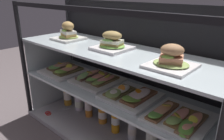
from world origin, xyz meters
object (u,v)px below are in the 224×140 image
(open_sandwich_tray_near_left_corner, at_px, (64,69))
(juice_bottle_front_right_end, at_px, (103,112))
(kitchen_scissors, at_px, (52,112))
(plated_roll_sandwich_near_right_corner, at_px, (68,33))
(juice_bottle_near_post, at_px, (132,129))
(juice_bottle_back_center, at_px, (89,105))
(juice_bottle_back_right, at_px, (152,135))
(open_sandwich_tray_left_of_center, at_px, (130,95))
(plated_roll_sandwich_far_right, at_px, (112,43))
(plated_roll_sandwich_right_of_center, at_px, (171,59))
(open_sandwich_tray_center, at_px, (97,79))
(juice_bottle_front_second, at_px, (79,100))
(juice_bottle_front_fourth, at_px, (115,120))
(juice_bottle_front_middle, at_px, (67,94))
(open_sandwich_tray_far_right, at_px, (178,117))

(open_sandwich_tray_near_left_corner, relative_size, juice_bottle_front_right_end, 1.40)
(kitchen_scissors, bearing_deg, plated_roll_sandwich_near_right_corner, 41.80)
(plated_roll_sandwich_near_right_corner, xyz_separation_m, juice_bottle_near_post, (0.55, 0.06, -0.57))
(juice_bottle_back_center, bearing_deg, juice_bottle_front_right_end, 4.09)
(open_sandwich_tray_near_left_corner, distance_m, juice_bottle_near_post, 0.68)
(open_sandwich_tray_near_left_corner, xyz_separation_m, juice_bottle_near_post, (0.62, 0.07, -0.28))
(juice_bottle_back_right, bearing_deg, open_sandwich_tray_left_of_center, -148.82)
(plated_roll_sandwich_far_right, bearing_deg, kitchen_scissors, -167.45)
(open_sandwich_tray_near_left_corner, distance_m, juice_bottle_back_center, 0.33)
(plated_roll_sandwich_right_of_center, relative_size, open_sandwich_tray_center, 0.69)
(open_sandwich_tray_left_of_center, bearing_deg, juice_bottle_front_second, 171.94)
(plated_roll_sandwich_near_right_corner, bearing_deg, plated_roll_sandwich_right_of_center, -3.28)
(juice_bottle_front_right_end, bearing_deg, juice_bottle_front_fourth, -8.22)
(juice_bottle_near_post, relative_size, kitchen_scissors, 0.97)
(juice_bottle_front_middle, distance_m, juice_bottle_back_center, 0.27)
(plated_roll_sandwich_near_right_corner, bearing_deg, open_sandwich_tray_center, 6.14)
(plated_roll_sandwich_far_right, xyz_separation_m, juice_bottle_front_fourth, (-0.00, 0.04, -0.54))
(juice_bottle_front_middle, xyz_separation_m, juice_bottle_front_fourth, (0.56, -0.01, -0.01))
(juice_bottle_front_second, relative_size, juice_bottle_back_right, 0.96)
(open_sandwich_tray_center, bearing_deg, plated_roll_sandwich_near_right_corner, -173.86)
(juice_bottle_front_right_end, bearing_deg, juice_bottle_front_middle, -178.97)
(juice_bottle_front_right_end, xyz_separation_m, kitchen_scissors, (-0.40, -0.18, -0.08))
(plated_roll_sandwich_far_right, height_order, plated_roll_sandwich_right_of_center, same)
(open_sandwich_tray_left_of_center, height_order, juice_bottle_front_fourth, open_sandwich_tray_left_of_center)
(juice_bottle_back_center, relative_size, juice_bottle_near_post, 1.20)
(plated_roll_sandwich_right_of_center, xyz_separation_m, juice_bottle_front_right_end, (-0.56, 0.11, -0.55))
(plated_roll_sandwich_far_right, bearing_deg, open_sandwich_tray_center, 171.54)
(juice_bottle_front_fourth, bearing_deg, open_sandwich_tray_far_right, -10.10)
(open_sandwich_tray_center, xyz_separation_m, juice_bottle_near_post, (0.29, 0.03, -0.28))
(plated_roll_sandwich_right_of_center, height_order, juice_bottle_front_middle, plated_roll_sandwich_right_of_center)
(juice_bottle_front_right_end, bearing_deg, plated_roll_sandwich_far_right, -21.54)
(plated_roll_sandwich_right_of_center, bearing_deg, juice_bottle_front_second, 172.17)
(plated_roll_sandwich_near_right_corner, xyz_separation_m, juice_bottle_front_fourth, (0.41, 0.04, -0.55))
(juice_bottle_front_right_end, relative_size, juice_bottle_near_post, 1.09)
(juice_bottle_near_post, distance_m, juice_bottle_back_right, 0.15)
(plated_roll_sandwich_far_right, distance_m, plated_roll_sandwich_right_of_center, 0.41)
(plated_roll_sandwich_right_of_center, bearing_deg, plated_roll_sandwich_near_right_corner, 176.72)
(juice_bottle_front_fourth, xyz_separation_m, kitchen_scissors, (-0.55, -0.16, -0.09))
(juice_bottle_back_center, distance_m, kitchen_scissors, 0.32)
(plated_roll_sandwich_near_right_corner, relative_size, juice_bottle_near_post, 0.97)
(open_sandwich_tray_left_of_center, bearing_deg, kitchen_scissors, -171.57)
(open_sandwich_tray_near_left_corner, xyz_separation_m, juice_bottle_front_second, (0.06, 0.08, -0.28))
(juice_bottle_front_middle, height_order, juice_bottle_front_right_end, juice_bottle_front_middle)
(plated_roll_sandwich_far_right, xyz_separation_m, juice_bottle_front_right_end, (-0.15, 0.06, -0.55))
(plated_roll_sandwich_far_right, bearing_deg, open_sandwich_tray_left_of_center, -6.57)
(open_sandwich_tray_left_of_center, height_order, juice_bottle_near_post, open_sandwich_tray_left_of_center)
(plated_roll_sandwich_right_of_center, xyz_separation_m, juice_bottle_near_post, (-0.28, 0.11, -0.56))
(juice_bottle_front_second, xyz_separation_m, juice_bottle_near_post, (0.56, -0.01, -0.01))
(plated_roll_sandwich_far_right, distance_m, juice_bottle_back_center, 0.62)
(juice_bottle_near_post, bearing_deg, kitchen_scissors, -165.32)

